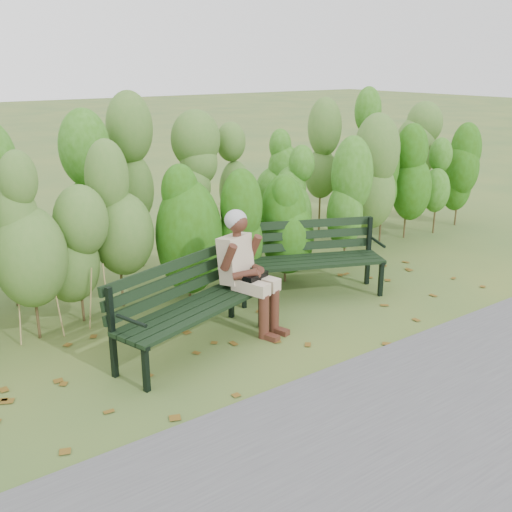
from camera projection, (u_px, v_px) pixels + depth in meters
ground at (275, 331)px, 6.38m from camera, size 80.00×80.00×0.00m
footpath at (446, 429)px, 4.68m from camera, size 60.00×2.50×0.01m
hedge_band at (185, 186)px, 7.43m from camera, size 11.04×1.67×2.42m
leaf_litter at (262, 336)px, 6.25m from camera, size 5.48×2.14×0.01m
bench_left at (186, 299)px, 5.87m from camera, size 1.84×1.06×0.87m
bench_right at (307, 252)px, 7.29m from camera, size 1.86×1.23×0.89m
seated_woman at (246, 264)px, 6.25m from camera, size 0.56×0.80×1.29m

